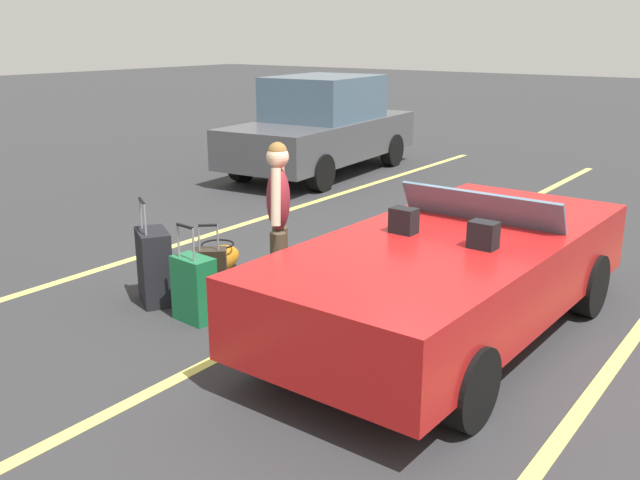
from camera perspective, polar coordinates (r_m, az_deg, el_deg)
name	(u,v)px	position (r m, az deg, el deg)	size (l,w,h in m)	color
ground_plane	(447,336)	(6.47, 10.22, -7.61)	(80.00, 80.00, 0.00)	#333335
lot_line_near	(604,378)	(6.08, 21.93, -10.27)	(18.00, 0.12, 0.01)	#EAE066
lot_line_mid	(325,303)	(7.10, 0.43, -5.11)	(18.00, 0.12, 0.01)	#EAE066
lot_line_far	(146,255)	(8.86, -13.88, -1.18)	(18.00, 0.12, 0.01)	#EAE066
convertible_car	(462,268)	(6.44, 11.35, -2.19)	(4.18, 1.92, 1.24)	red
suitcase_large_black	(155,267)	(7.21, -13.17, -2.11)	(0.49, 0.56, 1.06)	black
suitcase_medium_bright	(194,289)	(6.70, -10.11, -3.89)	(0.28, 0.42, 0.94)	#19723F
suitcase_small_carryon	(210,272)	(7.31, -8.84, -2.56)	(0.37, 0.39, 0.78)	#2D2319
duffel_bag	(218,259)	(8.03, -8.21, -1.52)	(0.66, 0.39, 0.34)	orange
traveler_person	(279,219)	(6.62, -3.36, 1.72)	(0.55, 0.41, 1.65)	#4C3F2D
parked_sedan_near	(322,126)	(13.55, 0.17, 9.14)	(4.64, 2.19, 1.82)	#4C4C51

